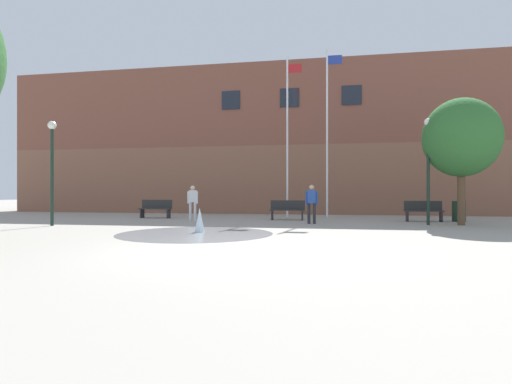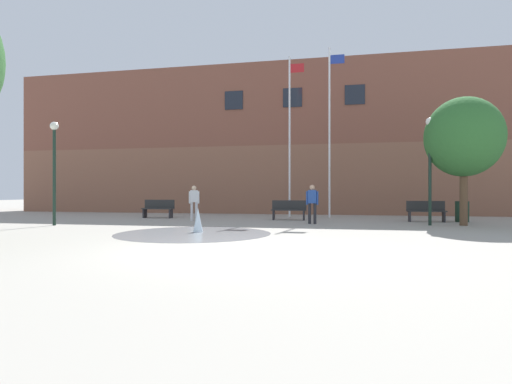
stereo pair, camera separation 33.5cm
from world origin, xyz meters
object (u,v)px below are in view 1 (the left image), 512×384
park_bench_center (156,208)px  adult_watching (312,201)px  flagpole_right (328,128)px  lamp_post_right_lane (428,156)px  street_tree_near_building (461,138)px  adult_in_red (193,200)px  trash_can (459,211)px  lamp_post_left_lane (52,158)px  park_bench_far_right (424,211)px  flagpole_left (288,132)px  park_bench_near_trashcan (287,210)px

park_bench_center → adult_watching: (7.80, -2.28, 0.45)m
flagpole_right → lamp_post_right_lane: 5.99m
street_tree_near_building → adult_in_red: bearing=178.0°
park_bench_center → adult_watching: 8.14m
adult_in_red → street_tree_near_building: 11.42m
park_bench_center → adult_in_red: bearing=-32.0°
adult_in_red → trash_can: adult_in_red is taller
trash_can → lamp_post_right_lane: bearing=-129.2°
adult_in_red → lamp_post_left_lane: bearing=14.5°
park_bench_far_right → street_tree_near_building: 3.58m
adult_in_red → trash_can: (11.67, 1.64, -0.48)m
park_bench_far_right → trash_can: bearing=9.5°
flagpole_left → lamp_post_right_lane: 7.44m
lamp_post_left_lane → street_tree_near_building: 15.92m
park_bench_center → street_tree_near_building: street_tree_near_building is taller
park_bench_center → park_bench_near_trashcan: 6.60m
flagpole_right → lamp_post_left_lane: 12.76m
park_bench_center → park_bench_far_right: (12.60, -0.15, 0.00)m
park_bench_far_right → lamp_post_left_lane: (-14.61, -4.84, 2.14)m
park_bench_center → adult_in_red: (2.46, -1.54, 0.45)m
park_bench_center → park_bench_far_right: 12.61m
park_bench_center → park_bench_far_right: size_ratio=1.00×
adult_watching → trash_can: adult_watching is taller
park_bench_far_right → adult_in_red: adult_in_red is taller
trash_can → lamp_post_left_lane: bearing=-162.5°
flagpole_right → trash_can: size_ratio=9.65×
adult_watching → lamp_post_right_lane: bearing=-177.7°
flagpole_left → trash_can: 8.90m
park_bench_center → flagpole_left: 7.80m
flagpole_left → street_tree_near_building: size_ratio=1.68×
adult_in_red → flagpole_left: bearing=-161.0°
park_bench_near_trashcan → flagpole_right: size_ratio=0.18×
park_bench_far_right → adult_in_red: (-10.15, -1.38, 0.45)m
park_bench_near_trashcan → adult_watching: size_ratio=1.01×
adult_watching → street_tree_near_building: size_ratio=0.32×
lamp_post_right_lane → street_tree_near_building: bearing=7.3°
park_bench_near_trashcan → trash_can: size_ratio=1.78×
flagpole_left → lamp_post_left_lane: size_ratio=2.07×
flagpole_left → adult_in_red: bearing=-137.7°
park_bench_far_right → lamp_post_left_lane: size_ratio=0.40×
adult_in_red → street_tree_near_building: (11.14, -0.39, 2.49)m
park_bench_center → adult_watching: bearing=-16.3°
park_bench_center → lamp_post_left_lane: 5.79m
lamp_post_right_lane → trash_can: lamp_post_right_lane is taller
park_bench_near_trashcan → trash_can: 7.53m
park_bench_center → adult_in_red: size_ratio=1.01×
flagpole_left → park_bench_center: bearing=-162.2°
flagpole_left → flagpole_right: bearing=0.0°
adult_in_red → lamp_post_right_lane: (9.88, -0.55, 1.78)m
adult_watching → lamp_post_left_lane: 10.31m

